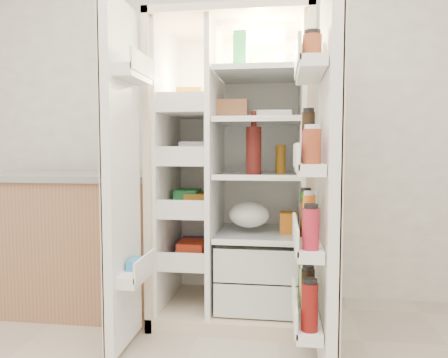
# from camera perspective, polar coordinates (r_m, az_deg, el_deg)

# --- Properties ---
(wall_back) EXTENTS (4.00, 0.02, 2.70)m
(wall_back) POSITION_cam_1_polar(r_m,az_deg,el_deg) (3.03, -0.79, 10.00)
(wall_back) COLOR white
(wall_back) RESTS_ON floor
(refrigerator) EXTENTS (0.92, 0.70, 1.80)m
(refrigerator) POSITION_cam_1_polar(r_m,az_deg,el_deg) (2.66, 1.76, -2.22)
(refrigerator) COLOR beige
(refrigerator) RESTS_ON floor
(freezer_door) EXTENTS (0.15, 0.40, 1.72)m
(freezer_door) POSITION_cam_1_polar(r_m,az_deg,el_deg) (2.18, -13.52, 0.16)
(freezer_door) COLOR white
(freezer_door) RESTS_ON floor
(fridge_door) EXTENTS (0.17, 0.58, 1.72)m
(fridge_door) POSITION_cam_1_polar(r_m,az_deg,el_deg) (1.95, 13.24, -0.78)
(fridge_door) COLOR white
(fridge_door) RESTS_ON floor
(kitchen_counter) EXTENTS (1.21, 0.65, 0.88)m
(kitchen_counter) POSITION_cam_1_polar(r_m,az_deg,el_deg) (2.98, -19.64, -7.69)
(kitchen_counter) COLOR #A06F50
(kitchen_counter) RESTS_ON floor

